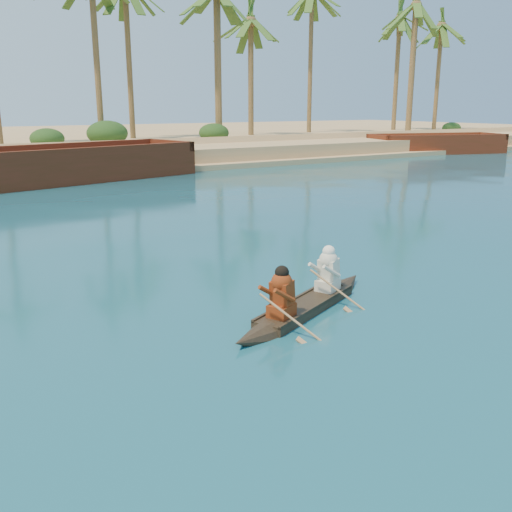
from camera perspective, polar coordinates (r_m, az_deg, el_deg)
ground at (r=12.36m, az=-11.83°, el=-5.09°), size 160.00×160.00×0.00m
canoe at (r=11.90m, az=5.02°, el=-4.25°), size 4.85×2.61×1.38m
barge_mid at (r=34.22m, az=-17.76°, el=8.58°), size 14.43×7.40×2.30m
barge_right at (r=53.64m, az=17.60°, el=10.52°), size 12.37×7.09×1.96m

